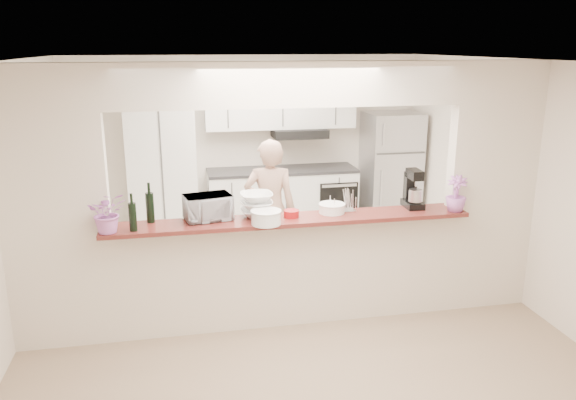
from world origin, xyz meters
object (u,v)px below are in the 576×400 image
object	(u,v)px
refrigerator	(390,171)
stand_mixer	(413,190)
toaster_oven	(208,207)
person	(270,210)

from	to	relation	value
refrigerator	stand_mixer	xyz separation A→B (m)	(-0.80, -2.59, 0.41)
refrigerator	toaster_oven	xyz separation A→B (m)	(-2.80, -2.60, 0.36)
person	stand_mixer	bearing A→B (deg)	148.24
stand_mixer	person	distance (m)	1.71
refrigerator	person	distance (m)	2.53
toaster_oven	person	bearing A→B (deg)	44.08
refrigerator	toaster_oven	distance (m)	3.84
toaster_oven	person	xyz separation A→B (m)	(0.76, 1.11, -0.39)
refrigerator	stand_mixer	world-z (taller)	refrigerator
toaster_oven	stand_mixer	bearing A→B (deg)	-11.07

